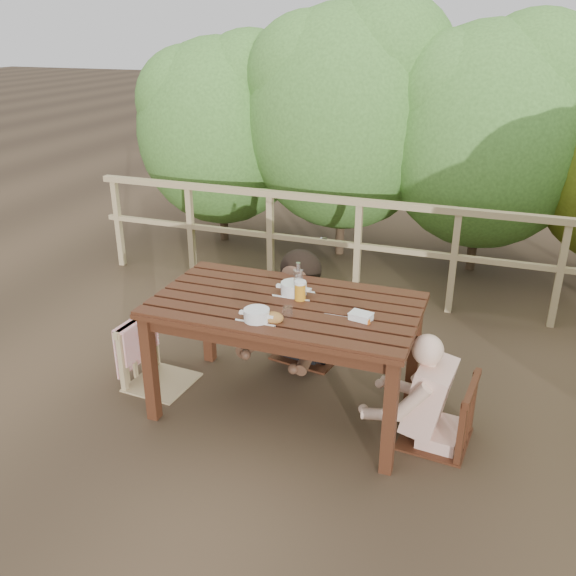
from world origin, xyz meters
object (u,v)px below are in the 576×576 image
(soup_near, at_px, (257,316))
(butter_tub, at_px, (361,317))
(chair_left, at_px, (157,329))
(diner_right, at_px, (449,359))
(chair_right, at_px, (441,381))
(bottle, at_px, (298,281))
(beer_glass, at_px, (300,292))
(chair_far, at_px, (311,297))
(tumbler, at_px, (288,313))
(table, at_px, (285,357))
(bread_roll, at_px, (274,318))
(soup_far, at_px, (294,289))
(woman, at_px, (312,271))

(soup_near, height_order, butter_tub, soup_near)
(chair_left, relative_size, diner_right, 0.76)
(chair_left, distance_m, chair_right, 2.03)
(bottle, xyz_separation_m, butter_tub, (0.48, -0.19, -0.10))
(diner_right, distance_m, beer_glass, 1.03)
(chair_left, xyz_separation_m, chair_far, (0.91, 0.81, 0.05))
(chair_far, relative_size, bottle, 3.95)
(beer_glass, bearing_deg, tumbler, -88.49)
(table, relative_size, diner_right, 1.43)
(table, distance_m, beer_glass, 0.49)
(diner_right, distance_m, tumbler, 1.03)
(bottle, bearing_deg, chair_right, -6.82)
(chair_right, bearing_deg, bottle, -91.17)
(diner_right, distance_m, bottle, 1.08)
(beer_glass, bearing_deg, bottle, 124.77)
(chair_far, distance_m, soup_near, 1.15)
(bread_roll, bearing_deg, bottle, 86.96)
(beer_glass, xyz_separation_m, butter_tub, (0.45, -0.15, -0.04))
(bottle, relative_size, butter_tub, 1.86)
(bread_roll, bearing_deg, tumbler, 59.12)
(bread_roll, bearing_deg, butter_tub, 22.08)
(bread_roll, relative_size, bottle, 0.48)
(chair_far, height_order, beer_glass, chair_far)
(butter_tub, bearing_deg, bottle, 169.15)
(table, relative_size, soup_far, 5.93)
(table, xyz_separation_m, soup_near, (-0.07, -0.32, 0.45))
(diner_right, relative_size, tumbler, 16.16)
(table, distance_m, diner_right, 1.09)
(table, xyz_separation_m, diner_right, (1.07, -0.01, 0.21))
(chair_left, bearing_deg, soup_near, -103.61)
(chair_far, height_order, diner_right, diner_right)
(tumbler, bearing_deg, butter_tub, 13.71)
(butter_tub, bearing_deg, soup_far, 167.50)
(soup_near, bearing_deg, tumbler, 37.97)
(beer_glass, relative_size, tumbler, 1.97)
(chair_right, xyz_separation_m, tumbler, (-0.96, -0.18, 0.40))
(chair_far, bearing_deg, chair_right, -25.59)
(diner_right, bearing_deg, chair_left, 96.04)
(table, distance_m, soup_near, 0.55)
(table, bearing_deg, bottle, 64.45)
(woman, distance_m, beer_glass, 0.77)
(diner_right, xyz_separation_m, bottle, (-1.02, 0.12, 0.33))
(beer_glass, bearing_deg, woman, 101.88)
(table, xyz_separation_m, chair_right, (1.04, -0.01, 0.04))
(chair_far, xyz_separation_m, bottle, (0.13, -0.67, 0.42))
(woman, xyz_separation_m, beer_glass, (0.15, -0.73, 0.15))
(chair_far, height_order, bread_roll, chair_far)
(diner_right, distance_m, soup_near, 1.21)
(table, relative_size, beer_glass, 11.73)
(soup_far, distance_m, beer_glass, 0.11)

